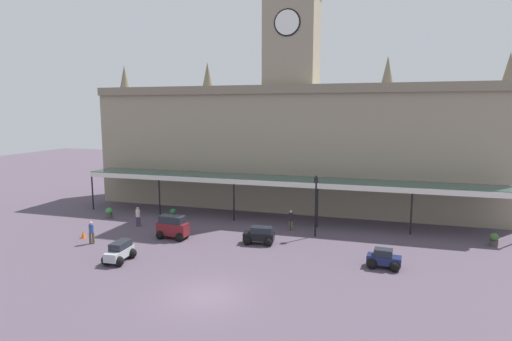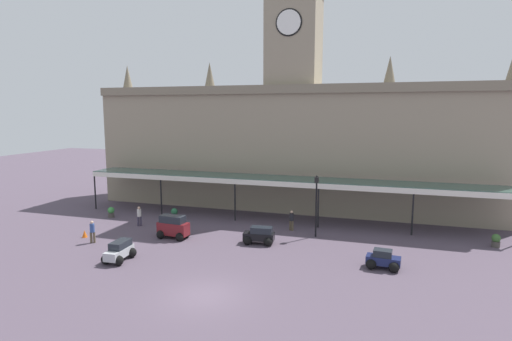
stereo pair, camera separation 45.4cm
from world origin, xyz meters
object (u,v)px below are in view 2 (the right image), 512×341
at_px(pedestrian_near_entrance, 92,231).
at_px(traffic_cone, 85,234).
at_px(planter_by_canopy, 496,240).
at_px(car_navy_sedan, 383,261).
at_px(planter_near_kerb, 174,213).
at_px(car_black_estate, 259,236).
at_px(pedestrian_crossing_forecourt, 139,215).
at_px(car_maroon_van, 173,228).
at_px(pedestrian_beside_cars, 291,220).
at_px(victorian_lamppost, 316,199).
at_px(planter_forecourt_centre, 111,212).
at_px(car_silver_estate, 119,252).

relative_size(pedestrian_near_entrance, traffic_cone, 2.99).
distance_m(traffic_cone, planter_by_canopy, 30.53).
bearing_deg(car_navy_sedan, planter_near_kerb, 159.24).
distance_m(car_black_estate, planter_near_kerb, 10.49).
bearing_deg(planter_by_canopy, planter_near_kerb, 179.53).
height_order(car_black_estate, pedestrian_crossing_forecourt, pedestrian_crossing_forecourt).
distance_m(car_maroon_van, pedestrian_near_entrance, 5.85).
height_order(car_maroon_van, car_black_estate, car_maroon_van).
bearing_deg(pedestrian_beside_cars, car_black_estate, -110.56).
bearing_deg(victorian_lamppost, car_black_estate, -140.96).
relative_size(car_black_estate, planter_near_kerb, 2.42).
bearing_deg(planter_near_kerb, car_navy_sedan, -20.76).
height_order(planter_by_canopy, planter_forecourt_centre, same).
height_order(car_silver_estate, planter_forecourt_centre, car_silver_estate).
distance_m(pedestrian_beside_cars, planter_by_canopy, 14.91).
xyz_separation_m(car_navy_sedan, planter_forecourt_centre, (-23.92, 5.55, -0.01)).
bearing_deg(pedestrian_crossing_forecourt, car_silver_estate, -65.75).
height_order(pedestrian_beside_cars, planter_forecourt_centre, pedestrian_beside_cars).
relative_size(pedestrian_near_entrance, planter_by_canopy, 1.74).
bearing_deg(pedestrian_near_entrance, pedestrian_crossing_forecourt, 82.16).
bearing_deg(car_silver_estate, planter_near_kerb, 99.30).
bearing_deg(victorian_lamppost, car_maroon_van, -160.65).
xyz_separation_m(car_maroon_van, car_black_estate, (6.71, 0.67, -0.24)).
bearing_deg(planter_near_kerb, pedestrian_crossing_forecourt, -119.08).
relative_size(pedestrian_near_entrance, planter_near_kerb, 1.74).
height_order(car_navy_sedan, planter_near_kerb, car_navy_sedan).
bearing_deg(victorian_lamppost, traffic_cone, -161.96).
bearing_deg(car_black_estate, pedestrian_crossing_forecourt, 172.14).
relative_size(car_black_estate, planter_forecourt_centre, 2.42).
bearing_deg(pedestrian_beside_cars, traffic_cone, -156.08).
distance_m(car_navy_sedan, planter_by_canopy, 10.17).
distance_m(pedestrian_near_entrance, planter_near_kerb, 8.42).
distance_m(car_silver_estate, planter_near_kerb, 10.74).
distance_m(pedestrian_near_entrance, victorian_lamppost, 16.91).
bearing_deg(pedestrian_near_entrance, car_navy_sedan, 3.29).
relative_size(traffic_cone, planter_forecourt_centre, 0.58).
height_order(pedestrian_crossing_forecourt, planter_near_kerb, pedestrian_crossing_forecourt).
relative_size(car_navy_sedan, car_black_estate, 0.91).
bearing_deg(traffic_cone, car_silver_estate, -31.71).
xyz_separation_m(planter_forecourt_centre, planter_near_kerb, (5.75, 1.34, 0.00)).
bearing_deg(planter_forecourt_centre, car_silver_estate, -51.05).
bearing_deg(planter_near_kerb, planter_forecourt_centre, -166.86).
bearing_deg(planter_near_kerb, car_maroon_van, -62.33).
distance_m(pedestrian_near_entrance, traffic_cone, 1.90).
relative_size(victorian_lamppost, planter_near_kerb, 5.01).
xyz_separation_m(car_silver_estate, planter_forecourt_centre, (-7.48, 9.25, -0.07)).
height_order(car_maroon_van, victorian_lamppost, victorian_lamppost).
bearing_deg(victorian_lamppost, planter_forecourt_centre, 179.26).
bearing_deg(pedestrian_beside_cars, planter_near_kerb, 177.18).
bearing_deg(pedestrian_near_entrance, pedestrian_beside_cars, 29.48).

